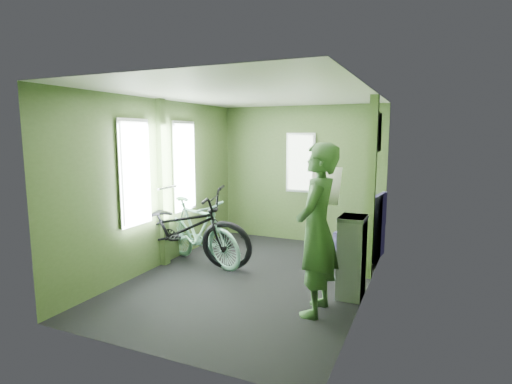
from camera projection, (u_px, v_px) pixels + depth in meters
room at (251, 166)px, 4.97m from camera, size 4.00×4.02×2.31m
bicycle_black at (180, 267)px, 5.55m from camera, size 2.19×1.18×1.21m
bicycle_mint at (199, 264)px, 5.65m from camera, size 1.71×1.08×1.02m
passenger at (317, 230)px, 4.01m from camera, size 0.43×0.72×1.75m
waste_box at (352, 257)px, 4.48m from camera, size 0.27×0.38×0.93m
bench_seat at (362, 240)px, 5.88m from camera, size 0.62×0.97×0.96m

